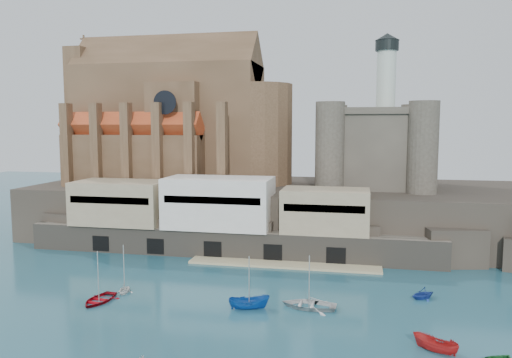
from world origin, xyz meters
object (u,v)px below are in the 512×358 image
object	(u,v)px
church	(177,124)
castle_keep	(375,144)
boat_0	(99,302)
boat_2	(249,308)

from	to	relation	value
church	castle_keep	distance (m)	40.39
church	castle_keep	bearing A→B (deg)	-1.11
church	boat_0	size ratio (longest dim) A/B	8.48
church	boat_0	world-z (taller)	church
church	boat_2	xyz separation A→B (m)	(24.78, -42.94, -22.13)
castle_keep	church	bearing A→B (deg)	178.89
church	castle_keep	world-z (taller)	church
castle_keep	boat_0	distance (m)	58.40
castle_keep	boat_0	xyz separation A→B (m)	(-34.24, -43.62, -18.31)
boat_0	boat_2	world-z (taller)	boat_0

